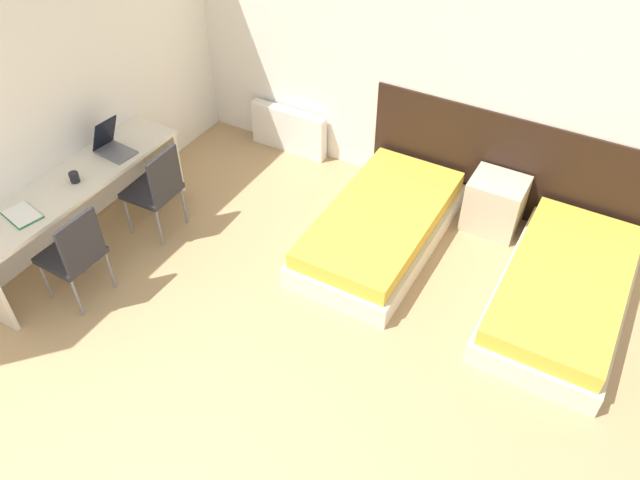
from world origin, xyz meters
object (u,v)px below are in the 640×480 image
object	(u,v)px
chair_near_laptop	(156,187)
chair_near_notebook	(74,252)
laptop	(112,146)
bed_near_door	(563,291)
nightstand	(495,204)
bed_near_window	(381,227)

from	to	relation	value
chair_near_laptop	chair_near_notebook	size ratio (longest dim) A/B	1.00
laptop	chair_near_laptop	bearing A→B (deg)	3.72
bed_near_door	chair_near_laptop	bearing A→B (deg)	-166.32
bed_near_door	chair_near_notebook	xyz separation A→B (m)	(-3.50, -1.84, 0.33)
nightstand	laptop	xyz separation A→B (m)	(-3.14, -1.57, 0.53)
laptop	bed_near_window	bearing A→B (deg)	25.11
chair_near_laptop	laptop	xyz separation A→B (m)	(-0.46, 0.01, 0.29)
nightstand	bed_near_window	bearing A→B (deg)	-138.36
chair_near_laptop	laptop	distance (m)	0.54
bed_near_door	chair_near_notebook	size ratio (longest dim) A/B	2.12
nightstand	bed_near_door	bearing A→B (deg)	-41.64
bed_near_window	chair_near_laptop	bearing A→B (deg)	-155.32
bed_near_window	chair_near_laptop	world-z (taller)	chair_near_laptop
chair_near_laptop	laptop	size ratio (longest dim) A/B	2.46
nightstand	chair_near_laptop	size ratio (longest dim) A/B	0.59
chair_near_laptop	laptop	world-z (taller)	laptop
bed_near_window	bed_near_door	size ratio (longest dim) A/B	1.00
bed_near_door	chair_near_laptop	size ratio (longest dim) A/B	2.12
chair_near_laptop	bed_near_window	bearing A→B (deg)	22.78
nightstand	chair_near_notebook	xyz separation A→B (m)	(-2.68, -2.57, 0.24)
chair_near_notebook	nightstand	bearing A→B (deg)	45.23
bed_near_window	nightstand	distance (m)	1.10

